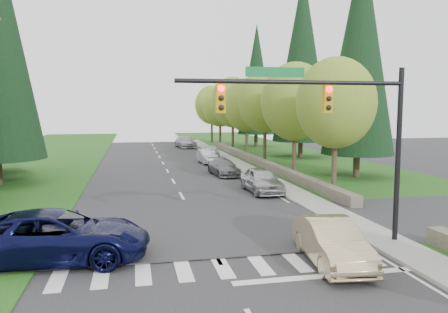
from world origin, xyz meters
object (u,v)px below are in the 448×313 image
object	(u,v)px
parked_car_a	(262,180)
parked_car_d	(211,151)
parked_car_b	(224,167)
parked_car_c	(207,157)
parked_car_e	(185,142)
sedan_champagne	(331,242)
suv_navy	(56,236)

from	to	relation	value
parked_car_a	parked_car_d	distance (m)	21.04
parked_car_b	parked_car_c	world-z (taller)	parked_car_c
parked_car_a	parked_car_c	distance (m)	15.33
parked_car_b	parked_car_d	world-z (taller)	parked_car_d
parked_car_a	parked_car_b	distance (m)	7.54
parked_car_c	parked_car_e	bearing A→B (deg)	85.37
parked_car_e	sedan_champagne	bearing A→B (deg)	-97.03
suv_navy	parked_car_e	world-z (taller)	suv_navy
parked_car_a	parked_car_d	world-z (taller)	parked_car_a
parked_car_c	parked_car_e	world-z (taller)	parked_car_e
suv_navy	parked_car_a	distance (m)	14.97
sedan_champagne	parked_car_e	distance (m)	45.72
sedan_champagne	parked_car_c	world-z (taller)	sedan_champagne
parked_car_b	parked_car_d	bearing A→B (deg)	78.81
parked_car_c	parked_car_e	distance (m)	17.69
sedan_champagne	suv_navy	xyz separation A→B (m)	(-9.21, 2.13, 0.14)
parked_car_e	parked_car_a	bearing A→B (deg)	-94.90
sedan_champagne	parked_car_e	size ratio (longest dim) A/B	0.84
suv_navy	parked_car_d	world-z (taller)	suv_navy
parked_car_a	parked_car_b	bearing A→B (deg)	95.33
parked_car_b	parked_car_c	bearing A→B (deg)	84.71
parked_car_a	parked_car_e	distance (m)	33.00
parked_car_a	parked_car_c	xyz separation A→B (m)	(-0.88, 15.30, -0.13)
suv_navy	parked_car_b	distance (m)	20.52
parked_car_b	parked_car_d	xyz separation A→B (m)	(1.40, 13.54, 0.03)
sedan_champagne	parked_car_c	size ratio (longest dim) A/B	1.14
parked_car_a	parked_car_c	world-z (taller)	parked_car_a
parked_car_c	parked_car_d	world-z (taller)	parked_car_d
parked_car_a	parked_car_b	size ratio (longest dim) A/B	1.05
sedan_champagne	parked_car_d	bearing A→B (deg)	92.85
parked_car_a	parked_car_e	world-z (taller)	parked_car_a
parked_car_b	parked_car_c	size ratio (longest dim) A/B	1.10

